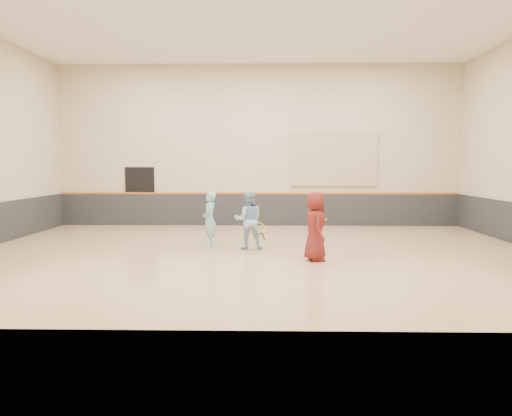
{
  "coord_description": "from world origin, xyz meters",
  "views": [
    {
      "loc": [
        0.31,
        -12.74,
        2.3
      ],
      "look_at": [
        0.02,
        0.4,
        1.15
      ],
      "focal_mm": 35.0,
      "sensor_mm": 36.0,
      "label": 1
    }
  ],
  "objects_px": {
    "young_man": "(315,226)",
    "spare_racket": "(254,232)",
    "girl": "(210,219)",
    "instructor": "(248,220)"
  },
  "relations": [
    {
      "from": "instructor",
      "to": "spare_racket",
      "type": "bearing_deg",
      "value": -95.32
    },
    {
      "from": "girl",
      "to": "young_man",
      "type": "relative_size",
      "value": 0.95
    },
    {
      "from": "instructor",
      "to": "young_man",
      "type": "height_order",
      "value": "young_man"
    },
    {
      "from": "young_man",
      "to": "spare_racket",
      "type": "relative_size",
      "value": 2.42
    },
    {
      "from": "girl",
      "to": "spare_racket",
      "type": "bearing_deg",
      "value": 147.86
    },
    {
      "from": "girl",
      "to": "spare_racket",
      "type": "relative_size",
      "value": 2.29
    },
    {
      "from": "instructor",
      "to": "young_man",
      "type": "bearing_deg",
      "value": 131.69
    },
    {
      "from": "girl",
      "to": "instructor",
      "type": "height_order",
      "value": "instructor"
    },
    {
      "from": "instructor",
      "to": "young_man",
      "type": "relative_size",
      "value": 0.97
    },
    {
      "from": "girl",
      "to": "instructor",
      "type": "xyz_separation_m",
      "value": [
        1.09,
        -0.26,
        0.02
      ]
    }
  ]
}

